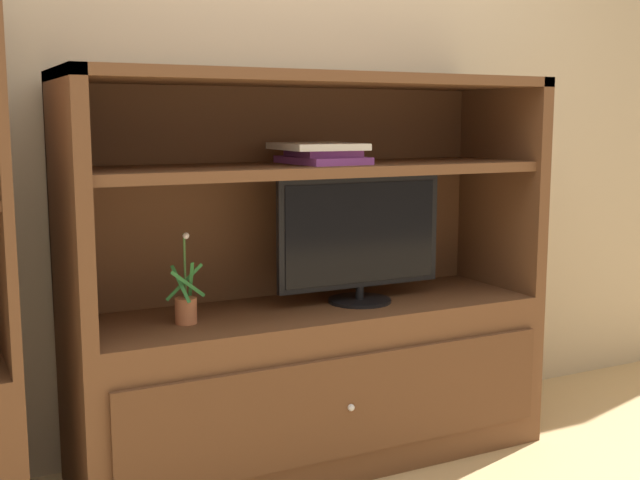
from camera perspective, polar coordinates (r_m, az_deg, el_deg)
painted_rear_wall at (r=3.13m, az=-3.40°, el=11.37°), size 6.00×0.10×2.80m
media_console at (r=2.92m, az=-0.51°, el=-7.22°), size 1.73×0.55×1.41m
tv_monitor at (r=2.91m, az=2.91°, el=0.12°), size 0.66×0.23×0.46m
potted_plant at (r=2.67m, az=-9.61°, el=-4.77°), size 0.13×0.11×0.30m
magazine_stack at (r=2.83m, az=0.04°, el=6.27°), size 0.29×0.34×0.07m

